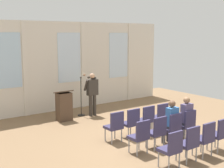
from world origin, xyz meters
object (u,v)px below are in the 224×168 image
at_px(speaker, 92,91).
at_px(chair_r0_c1, 131,121).
at_px(chair_r2_c2, 205,137).
at_px(lectern, 64,106).
at_px(mic_stand, 81,107).
at_px(chair_r1_c1, 157,130).
at_px(chair_r0_c0, 115,125).
at_px(audience_r1_c3, 185,116).
at_px(chair_r0_c2, 146,118).
at_px(chair_r2_c1, 189,142).
at_px(audience_r1_c2, 171,120).
at_px(chair_r2_c0, 172,147).
at_px(chair_r2_c3, 220,133).
at_px(chair_r0_c3, 160,115).
at_px(chair_r1_c0, 140,135).
at_px(chair_r1_c3, 187,123).
at_px(chair_r1_c2, 173,127).

relative_size(speaker, chair_r0_c1, 1.80).
distance_m(chair_r0_c1, chair_r2_c2, 2.35).
bearing_deg(lectern, chair_r0_c1, -75.96).
height_order(mic_stand, chair_r1_c1, mic_stand).
bearing_deg(chair_r0_c0, audience_r1_c3, -29.40).
relative_size(speaker, chair_r0_c2, 1.80).
height_order(chair_r0_c1, audience_r1_c3, audience_r1_c3).
bearing_deg(chair_r2_c1, audience_r1_c2, 62.87).
bearing_deg(chair_r2_c0, chair_r2_c1, 0.00).
relative_size(chair_r2_c2, chair_r2_c3, 1.00).
distance_m(chair_r1_c1, chair_r2_c0, 1.29).
relative_size(speaker, audience_r1_c3, 1.27).
bearing_deg(audience_r1_c3, chair_r0_c3, 90.00).
height_order(speaker, chair_r1_c0, speaker).
relative_size(mic_stand, chair_r2_c1, 1.65).
bearing_deg(chair_r1_c1, speaker, 83.46).
bearing_deg(chair_r2_c0, chair_r0_c0, 90.00).
bearing_deg(chair_r2_c2, audience_r1_c3, 62.84).
relative_size(chair_r1_c0, audience_r1_c2, 0.72).
distance_m(speaker, chair_r2_c2, 5.28).
height_order(chair_r1_c1, chair_r2_c1, same).
bearing_deg(chair_r2_c1, speaker, 84.86).
height_order(chair_r1_c0, audience_r1_c3, audience_r1_c3).
bearing_deg(chair_r1_c0, mic_stand, 80.39).
relative_size(lectern, chair_r1_c1, 1.23).
relative_size(mic_stand, chair_r1_c3, 1.65).
height_order(audience_r1_c2, chair_r2_c2, audience_r1_c2).
distance_m(speaker, chair_r1_c1, 4.18).
xyz_separation_m(chair_r1_c1, chair_r2_c0, (-0.62, -1.13, 0.00)).
relative_size(lectern, audience_r1_c2, 0.89).
relative_size(chair_r0_c2, chair_r0_c3, 1.00).
bearing_deg(chair_r0_c1, chair_r2_c3, -61.21).
bearing_deg(audience_r1_c2, chair_r0_c3, 59.36).
relative_size(chair_r2_c0, chair_r2_c1, 1.00).
relative_size(mic_stand, chair_r1_c2, 1.65).
height_order(audience_r1_c3, chair_r2_c1, audience_r1_c3).
distance_m(chair_r1_c1, chair_r2_c3, 1.69).
relative_size(speaker, chair_r1_c0, 1.80).
distance_m(audience_r1_c2, audience_r1_c3, 0.62).
height_order(chair_r0_c0, chair_r2_c0, same).
bearing_deg(lectern, chair_r0_c3, -56.40).
bearing_deg(lectern, chair_r0_c2, -65.43).
bearing_deg(audience_r1_c2, mic_stand, 96.68).
bearing_deg(audience_r1_c3, speaker, 100.83).
relative_size(mic_stand, chair_r2_c2, 1.65).
distance_m(lectern, audience_r1_c2, 4.29).
distance_m(chair_r0_c3, chair_r2_c0, 2.94).
height_order(chair_r0_c3, chair_r2_c2, same).
xyz_separation_m(lectern, chair_r0_c0, (0.13, -3.01, -0.02)).
relative_size(chair_r0_c2, chair_r1_c0, 1.00).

